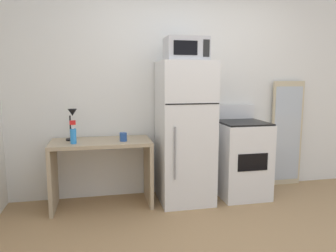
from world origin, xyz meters
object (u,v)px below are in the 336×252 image
object	(u,v)px
spray_bottle	(73,135)
microwave	(186,49)
desk	(102,161)
oven_range	(241,158)
leaning_mirror	(287,134)
refrigerator	(185,133)
desk_lamp	(72,119)
coffee_mug	(123,137)

from	to	relation	value
spray_bottle	microwave	distance (m)	1.54
desk	oven_range	world-z (taller)	oven_range
microwave	leaning_mirror	bearing A→B (deg)	10.99
oven_range	leaning_mirror	size ratio (longest dim) A/B	0.79
desk	refrigerator	distance (m)	1.00
desk	microwave	distance (m)	1.56
desk	oven_range	size ratio (longest dim) A/B	1.00
desk	spray_bottle	world-z (taller)	spray_bottle
desk_lamp	coffee_mug	xyz separation A→B (m)	(0.55, -0.16, -0.19)
coffee_mug	leaning_mirror	bearing A→B (deg)	8.01
refrigerator	leaning_mirror	world-z (taller)	refrigerator
desk	refrigerator	xyz separation A→B (m)	(0.95, -0.04, 0.29)
desk	spray_bottle	xyz separation A→B (m)	(-0.29, -0.11, 0.33)
oven_range	leaning_mirror	world-z (taller)	leaning_mirror
desk_lamp	refrigerator	bearing A→B (deg)	-5.16
coffee_mug	leaning_mirror	world-z (taller)	leaning_mirror
spray_bottle	oven_range	size ratio (longest dim) A/B	0.23
desk_lamp	leaning_mirror	bearing A→B (deg)	3.21
desk_lamp	oven_range	bearing A→B (deg)	-2.93
microwave	leaning_mirror	xyz separation A→B (m)	(1.49, 0.29, -1.06)
desk	refrigerator	bearing A→B (deg)	-2.45
coffee_mug	leaning_mirror	xyz separation A→B (m)	(2.20, 0.31, -0.10)
microwave	desk	bearing A→B (deg)	176.28
microwave	leaning_mirror	world-z (taller)	microwave
refrigerator	oven_range	world-z (taller)	refrigerator
spray_bottle	coffee_mug	bearing A→B (deg)	3.38
leaning_mirror	refrigerator	bearing A→B (deg)	-169.80
spray_bottle	leaning_mirror	bearing A→B (deg)	7.12
spray_bottle	oven_range	distance (m)	2.00
coffee_mug	spray_bottle	distance (m)	0.53
desk_lamp	desk	bearing A→B (deg)	-13.36
oven_range	refrigerator	bearing A→B (deg)	-179.02
desk	refrigerator	size ratio (longest dim) A/B	0.68
desk_lamp	spray_bottle	xyz separation A→B (m)	(0.02, -0.19, -0.14)
refrigerator	microwave	xyz separation A→B (m)	(0.00, -0.02, 0.94)
spray_bottle	refrigerator	distance (m)	1.24
oven_range	spray_bottle	bearing A→B (deg)	-177.51
coffee_mug	oven_range	distance (m)	1.47
desk	leaning_mirror	distance (m)	2.46
refrigerator	microwave	world-z (taller)	microwave
desk_lamp	refrigerator	size ratio (longest dim) A/B	0.22
desk_lamp	leaning_mirror	size ratio (longest dim) A/B	0.25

